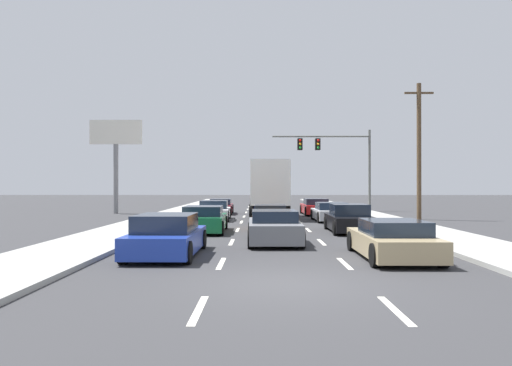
{
  "coord_description": "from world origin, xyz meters",
  "views": [
    {
      "loc": [
        -0.64,
        -10.69,
        2.17
      ],
      "look_at": [
        -0.86,
        19.54,
        2.29
      ],
      "focal_mm": 34.24,
      "sensor_mm": 36.0,
      "label": 1
    }
  ],
  "objects_px": {
    "car_green": "(204,220)",
    "car_black": "(349,220)",
    "car_maroon": "(221,207)",
    "roadside_billboard": "(116,147)",
    "car_red": "(315,207)",
    "box_truck": "(269,186)",
    "car_gray": "(274,228)",
    "car_tan": "(393,240)",
    "traffic_signal_mast": "(329,151)",
    "car_white": "(214,211)",
    "car_blue": "(167,236)",
    "utility_pole_mid": "(419,149)",
    "car_orange": "(270,217)",
    "car_silver": "(331,212)"
  },
  "relations": [
    {
      "from": "car_orange",
      "to": "car_tan",
      "type": "height_order",
      "value": "car_orange"
    },
    {
      "from": "roadside_billboard",
      "to": "car_black",
      "type": "bearing_deg",
      "value": -43.95
    },
    {
      "from": "car_white",
      "to": "car_green",
      "type": "bearing_deg",
      "value": -88.15
    },
    {
      "from": "car_white",
      "to": "traffic_signal_mast",
      "type": "xyz_separation_m",
      "value": [
        8.55,
        10.23,
        4.45
      ]
    },
    {
      "from": "car_white",
      "to": "box_truck",
      "type": "relative_size",
      "value": 0.5
    },
    {
      "from": "box_truck",
      "to": "car_black",
      "type": "xyz_separation_m",
      "value": [
        3.51,
        -10.25,
        -1.51
      ]
    },
    {
      "from": "car_silver",
      "to": "car_black",
      "type": "xyz_separation_m",
      "value": [
        -0.13,
        -6.73,
        0.05
      ]
    },
    {
      "from": "roadside_billboard",
      "to": "utility_pole_mid",
      "type": "bearing_deg",
      "value": -17.14
    },
    {
      "from": "car_green",
      "to": "car_black",
      "type": "bearing_deg",
      "value": 0.96
    },
    {
      "from": "car_blue",
      "to": "box_truck",
      "type": "relative_size",
      "value": 0.49
    },
    {
      "from": "car_maroon",
      "to": "car_gray",
      "type": "bearing_deg",
      "value": -79.32
    },
    {
      "from": "car_blue",
      "to": "car_tan",
      "type": "distance_m",
      "value": 6.78
    },
    {
      "from": "car_tan",
      "to": "traffic_signal_mast",
      "type": "relative_size",
      "value": 0.54
    },
    {
      "from": "car_red",
      "to": "car_silver",
      "type": "relative_size",
      "value": 1.12
    },
    {
      "from": "car_maroon",
      "to": "roadside_billboard",
      "type": "relative_size",
      "value": 0.6
    },
    {
      "from": "utility_pole_mid",
      "to": "roadside_billboard",
      "type": "height_order",
      "value": "utility_pole_mid"
    },
    {
      "from": "car_white",
      "to": "box_truck",
      "type": "xyz_separation_m",
      "value": [
        3.41,
        2.57,
        1.54
      ]
    },
    {
      "from": "car_maroon",
      "to": "car_orange",
      "type": "distance_m",
      "value": 12.68
    },
    {
      "from": "car_gray",
      "to": "car_tan",
      "type": "bearing_deg",
      "value": -48.48
    },
    {
      "from": "box_truck",
      "to": "car_black",
      "type": "distance_m",
      "value": 10.94
    },
    {
      "from": "car_green",
      "to": "car_orange",
      "type": "xyz_separation_m",
      "value": [
        3.07,
        1.97,
        -0.01
      ]
    },
    {
      "from": "car_maroon",
      "to": "car_green",
      "type": "xyz_separation_m",
      "value": [
        0.36,
        -14.17,
        0.04
      ]
    },
    {
      "from": "car_red",
      "to": "car_tan",
      "type": "relative_size",
      "value": 1.04
    },
    {
      "from": "car_red",
      "to": "traffic_signal_mast",
      "type": "bearing_deg",
      "value": 70.95
    },
    {
      "from": "car_white",
      "to": "car_tan",
      "type": "bearing_deg",
      "value": -66.81
    },
    {
      "from": "car_blue",
      "to": "car_silver",
      "type": "distance_m",
      "value": 15.9
    },
    {
      "from": "car_maroon",
      "to": "car_gray",
      "type": "distance_m",
      "value": 18.56
    },
    {
      "from": "car_orange",
      "to": "car_silver",
      "type": "distance_m",
      "value": 6.13
    },
    {
      "from": "car_red",
      "to": "car_white",
      "type": "bearing_deg",
      "value": -142.09
    },
    {
      "from": "car_black",
      "to": "car_tan",
      "type": "xyz_separation_m",
      "value": [
        -0.2,
        -7.99,
        -0.04
      ]
    },
    {
      "from": "car_white",
      "to": "car_blue",
      "type": "distance_m",
      "value": 15.18
    },
    {
      "from": "car_maroon",
      "to": "car_tan",
      "type": "bearing_deg",
      "value": -72.81
    },
    {
      "from": "car_gray",
      "to": "car_black",
      "type": "relative_size",
      "value": 1.09
    },
    {
      "from": "car_silver",
      "to": "utility_pole_mid",
      "type": "height_order",
      "value": "utility_pole_mid"
    },
    {
      "from": "car_orange",
      "to": "car_red",
      "type": "height_order",
      "value": "car_red"
    },
    {
      "from": "car_maroon",
      "to": "car_orange",
      "type": "height_order",
      "value": "car_orange"
    },
    {
      "from": "car_red",
      "to": "utility_pole_mid",
      "type": "relative_size",
      "value": 0.53
    },
    {
      "from": "roadside_billboard",
      "to": "car_maroon",
      "type": "bearing_deg",
      "value": -3.0
    },
    {
      "from": "car_maroon",
      "to": "car_red",
      "type": "height_order",
      "value": "car_red"
    },
    {
      "from": "car_maroon",
      "to": "utility_pole_mid",
      "type": "bearing_deg",
      "value": -25.06
    },
    {
      "from": "car_orange",
      "to": "car_silver",
      "type": "xyz_separation_m",
      "value": [
        3.73,
        4.87,
        -0.03
      ]
    },
    {
      "from": "car_blue",
      "to": "car_gray",
      "type": "bearing_deg",
      "value": 44.57
    },
    {
      "from": "car_orange",
      "to": "car_black",
      "type": "bearing_deg",
      "value": -27.33
    },
    {
      "from": "car_green",
      "to": "car_tan",
      "type": "xyz_separation_m",
      "value": [
        6.46,
        -7.88,
        -0.03
      ]
    },
    {
      "from": "car_silver",
      "to": "car_orange",
      "type": "bearing_deg",
      "value": -127.43
    },
    {
      "from": "box_truck",
      "to": "utility_pole_mid",
      "type": "height_order",
      "value": "utility_pole_mid"
    },
    {
      "from": "car_red",
      "to": "car_silver",
      "type": "bearing_deg",
      "value": -88.23
    },
    {
      "from": "car_white",
      "to": "car_silver",
      "type": "distance_m",
      "value": 7.12
    },
    {
      "from": "car_green",
      "to": "car_black",
      "type": "distance_m",
      "value": 6.67
    },
    {
      "from": "car_green",
      "to": "box_truck",
      "type": "distance_m",
      "value": 10.94
    }
  ]
}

